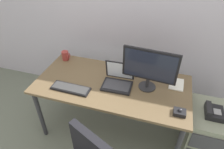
% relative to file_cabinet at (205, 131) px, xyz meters
% --- Properties ---
extents(ground_plane, '(8.00, 8.00, 0.00)m').
position_rel_file_cabinet_xyz_m(ground_plane, '(-1.06, -0.03, -0.29)').
color(ground_plane, slate).
extents(back_wall, '(6.00, 0.10, 2.80)m').
position_rel_file_cabinet_xyz_m(back_wall, '(-1.06, 0.72, 1.11)').
color(back_wall, '#BBB6C4').
rests_on(back_wall, ground).
extents(desk, '(1.65, 0.80, 0.74)m').
position_rel_file_cabinet_xyz_m(desk, '(-1.06, -0.03, 0.38)').
color(desk, brown).
rests_on(desk, ground).
extents(file_cabinet, '(0.42, 0.53, 0.58)m').
position_rel_file_cabinet_xyz_m(file_cabinet, '(0.00, 0.00, 0.00)').
color(file_cabinet, gray).
rests_on(file_cabinet, ground).
extents(desk_phone, '(0.17, 0.20, 0.09)m').
position_rel_file_cabinet_xyz_m(desk_phone, '(-0.01, -0.02, 0.33)').
color(desk_phone, black).
rests_on(desk_phone, file_cabinet).
extents(monitor_main, '(0.55, 0.18, 0.44)m').
position_rel_file_cabinet_xyz_m(monitor_main, '(-0.69, 0.02, 0.70)').
color(monitor_main, '#262628').
rests_on(monitor_main, desk).
extents(keyboard, '(0.41, 0.14, 0.03)m').
position_rel_file_cabinet_xyz_m(keyboard, '(-1.45, -0.25, 0.46)').
color(keyboard, black).
rests_on(keyboard, desk).
extents(laptop, '(0.32, 0.27, 0.24)m').
position_rel_file_cabinet_xyz_m(laptop, '(-1.00, -0.02, 0.50)').
color(laptop, black).
rests_on(laptop, desk).
extents(trackball_mouse, '(0.11, 0.09, 0.07)m').
position_rel_file_cabinet_xyz_m(trackball_mouse, '(-0.35, -0.27, 0.47)').
color(trackball_mouse, black).
rests_on(trackball_mouse, desk).
extents(coffee_mug, '(0.10, 0.09, 0.11)m').
position_rel_file_cabinet_xyz_m(coffee_mug, '(-1.77, 0.26, 0.51)').
color(coffee_mug, maroon).
rests_on(coffee_mug, desk).
extents(paper_notepad, '(0.15, 0.21, 0.01)m').
position_rel_file_cabinet_xyz_m(paper_notepad, '(-0.40, 0.16, 0.45)').
color(paper_notepad, white).
rests_on(paper_notepad, desk).
extents(cell_phone, '(0.14, 0.16, 0.01)m').
position_rel_file_cabinet_xyz_m(cell_phone, '(-0.82, 0.23, 0.45)').
color(cell_phone, black).
rests_on(cell_phone, desk).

